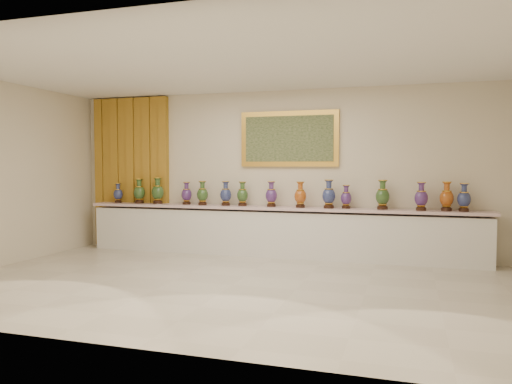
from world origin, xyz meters
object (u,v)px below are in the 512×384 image
(counter, at_px, (275,232))
(vase_0, at_px, (118,194))
(vase_2, at_px, (158,192))
(vase_1, at_px, (139,192))

(counter, bearing_deg, vase_0, -180.00)
(vase_2, bearing_deg, counter, 0.22)
(counter, xyz_separation_m, vase_0, (-3.23, -0.00, 0.64))
(vase_0, xyz_separation_m, vase_2, (0.88, -0.01, 0.05))
(counter, bearing_deg, vase_2, -179.78)
(vase_1, xyz_separation_m, vase_2, (0.41, -0.02, 0.01))
(vase_1, bearing_deg, counter, -0.23)
(counter, bearing_deg, vase_1, 179.77)
(vase_1, distance_m, vase_2, 0.41)
(vase_2, bearing_deg, vase_1, 177.23)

